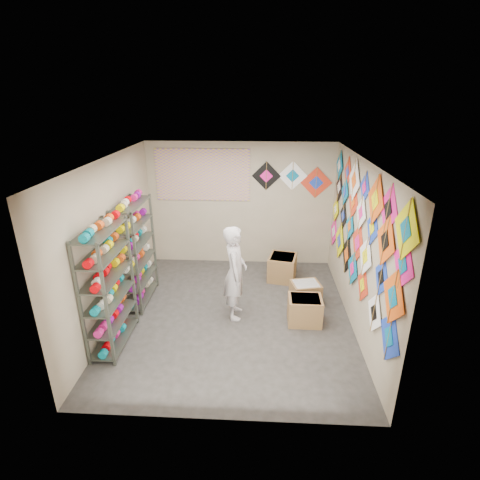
# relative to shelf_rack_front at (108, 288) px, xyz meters

# --- Properties ---
(ground) EXTENTS (4.50, 4.50, 0.00)m
(ground) POSITION_rel_shelf_rack_front_xyz_m (1.78, 0.85, -0.95)
(ground) COLOR #302D2A
(room_walls) EXTENTS (4.50, 4.50, 4.50)m
(room_walls) POSITION_rel_shelf_rack_front_xyz_m (1.78, 0.85, 0.69)
(room_walls) COLOR tan
(room_walls) RESTS_ON ground
(shelf_rack_front) EXTENTS (0.40, 1.10, 1.90)m
(shelf_rack_front) POSITION_rel_shelf_rack_front_xyz_m (0.00, 0.00, 0.00)
(shelf_rack_front) COLOR #4C5147
(shelf_rack_front) RESTS_ON ground
(shelf_rack_back) EXTENTS (0.40, 1.10, 1.90)m
(shelf_rack_back) POSITION_rel_shelf_rack_front_xyz_m (0.00, 1.30, 0.00)
(shelf_rack_back) COLOR #4C5147
(shelf_rack_back) RESTS_ON ground
(string_spools) EXTENTS (0.12, 2.36, 0.12)m
(string_spools) POSITION_rel_shelf_rack_front_xyz_m (-0.00, 0.65, 0.10)
(string_spools) COLOR #DE1C7E
(string_spools) RESTS_ON ground
(kite_wall_display) EXTENTS (0.06, 4.32, 2.06)m
(kite_wall_display) POSITION_rel_shelf_rack_front_xyz_m (3.76, 0.76, 0.69)
(kite_wall_display) COLOR #1A3DC0
(kite_wall_display) RESTS_ON room_walls
(back_wall_kites) EXTENTS (1.69, 0.02, 0.79)m
(back_wall_kites) POSITION_rel_shelf_rack_front_xyz_m (2.89, 3.09, 1.00)
(back_wall_kites) COLOR black
(back_wall_kites) RESTS_ON room_walls
(poster) EXTENTS (2.00, 0.01, 1.10)m
(poster) POSITION_rel_shelf_rack_front_xyz_m (0.98, 3.08, 1.05)
(poster) COLOR #8B54B7
(poster) RESTS_ON room_walls
(shopkeeper) EXTENTS (0.63, 0.44, 1.64)m
(shopkeeper) POSITION_rel_shelf_rack_front_xyz_m (1.81, 0.86, -0.13)
(shopkeeper) COLOR beige
(shopkeeper) RESTS_ON ground
(carton_a) EXTENTS (0.56, 0.47, 0.46)m
(carton_a) POSITION_rel_shelf_rack_front_xyz_m (2.99, 0.71, -0.72)
(carton_a) COLOR #9E7C44
(carton_a) RESTS_ON ground
(carton_b) EXTENTS (0.58, 0.51, 0.41)m
(carton_b) POSITION_rel_shelf_rack_front_xyz_m (3.07, 1.32, -0.74)
(carton_b) COLOR #9E7C44
(carton_b) RESTS_ON ground
(carton_c) EXTENTS (0.64, 0.68, 0.51)m
(carton_c) POSITION_rel_shelf_rack_front_xyz_m (2.69, 2.28, -0.69)
(carton_c) COLOR #9E7C44
(carton_c) RESTS_ON ground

